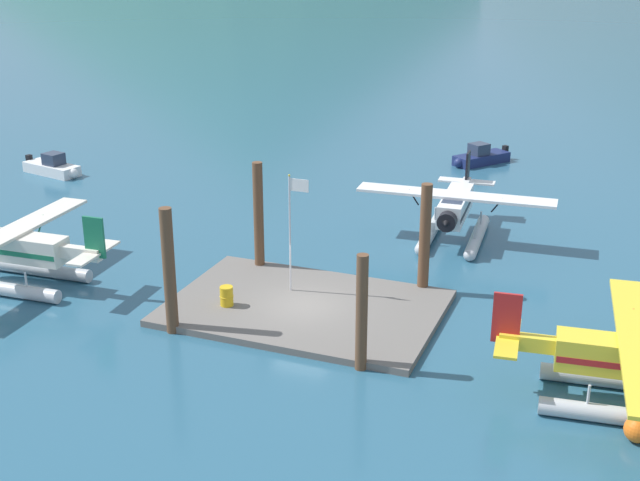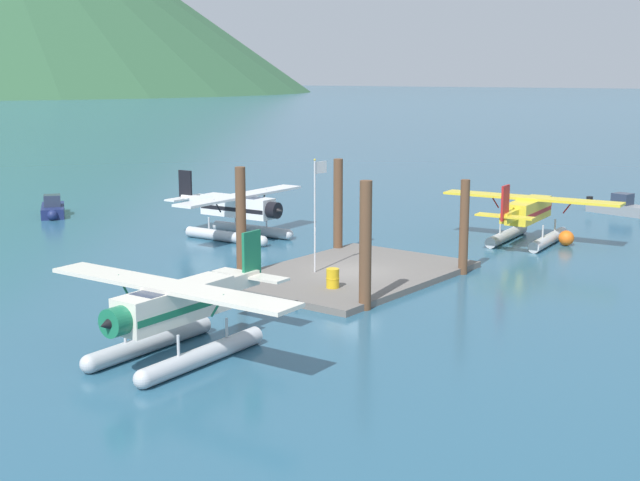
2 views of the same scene
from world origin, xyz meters
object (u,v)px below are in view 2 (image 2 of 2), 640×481
object	(u,v)px
flagpole	(316,201)
seaplane_white_bow_right	(238,212)
mooring_buoy	(566,238)
boat_navy_open_north	(53,209)
fuel_drum	(333,278)
seaplane_cream_port_aft	(175,314)
seaplane_yellow_stbd_aft	(529,216)
boat_grey_open_se	(620,207)

from	to	relation	value
flagpole	seaplane_white_bow_right	size ratio (longest dim) A/B	0.52
mooring_buoy	boat_navy_open_north	bearing A→B (deg)	109.81
fuel_drum	seaplane_cream_port_aft	size ratio (longest dim) A/B	0.08
seaplane_cream_port_aft	seaplane_white_bow_right	world-z (taller)	same
seaplane_yellow_stbd_aft	flagpole	bearing A→B (deg)	163.08
mooring_buoy	boat_navy_open_north	distance (m)	34.45
seaplane_cream_port_aft	boat_grey_open_se	bearing A→B (deg)	-2.31
seaplane_white_bow_right	seaplane_yellow_stbd_aft	size ratio (longest dim) A/B	1.00
flagpole	mooring_buoy	size ratio (longest dim) A/B	6.22
flagpole	seaplane_cream_port_aft	world-z (taller)	flagpole
boat_navy_open_north	boat_grey_open_se	distance (m)	39.78
flagpole	boat_navy_open_north	world-z (taller)	flagpole
boat_grey_open_se	fuel_drum	bearing A→B (deg)	175.13
mooring_buoy	seaplane_yellow_stbd_aft	bearing A→B (deg)	104.83
flagpole	seaplane_white_bow_right	bearing A→B (deg)	62.71
seaplane_cream_port_aft	mooring_buoy	bearing A→B (deg)	-6.31
seaplane_yellow_stbd_aft	boat_grey_open_se	world-z (taller)	seaplane_yellow_stbd_aft
fuel_drum	boat_grey_open_se	size ratio (longest dim) A/B	0.18
seaplane_yellow_stbd_aft	boat_grey_open_se	size ratio (longest dim) A/B	2.17
seaplane_yellow_stbd_aft	seaplane_white_bow_right	bearing A→B (deg)	123.06
seaplane_white_bow_right	boat_grey_open_se	xyz separation A→B (m)	(23.12, -15.05, -1.09)
seaplane_cream_port_aft	boat_navy_open_north	bearing A→B (deg)	61.85
flagpole	boat_navy_open_north	distance (m)	26.32
fuel_drum	mooring_buoy	bearing A→B (deg)	-13.10
boat_navy_open_north	mooring_buoy	bearing A→B (deg)	-70.19
boat_grey_open_se	seaplane_white_bow_right	bearing A→B (deg)	146.93
boat_navy_open_north	seaplane_yellow_stbd_aft	bearing A→B (deg)	-69.85
seaplane_cream_port_aft	fuel_drum	bearing A→B (deg)	5.24
seaplane_yellow_stbd_aft	mooring_buoy	bearing A→B (deg)	-75.17
mooring_buoy	flagpole	bearing A→B (deg)	156.55
mooring_buoy	seaplane_cream_port_aft	distance (m)	27.59
seaplane_white_bow_right	boat_grey_open_se	bearing A→B (deg)	-33.07
fuel_drum	seaplane_white_bow_right	world-z (taller)	seaplane_white_bow_right
seaplane_yellow_stbd_aft	boat_navy_open_north	bearing A→B (deg)	110.15
fuel_drum	boat_grey_open_se	xyz separation A→B (m)	(30.32, -2.58, -0.25)
seaplane_cream_port_aft	boat_grey_open_se	xyz separation A→B (m)	(40.63, -1.64, -1.09)
mooring_buoy	boat_grey_open_se	distance (m)	13.30
fuel_drum	boat_navy_open_north	distance (m)	28.95
flagpole	seaplane_cream_port_aft	bearing A→B (deg)	-164.31
boat_navy_open_north	boat_grey_open_se	xyz separation A→B (m)	(24.91, -31.02, 0.00)
fuel_drum	mooring_buoy	distance (m)	17.55
fuel_drum	seaplane_yellow_stbd_aft	world-z (taller)	seaplane_yellow_stbd_aft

